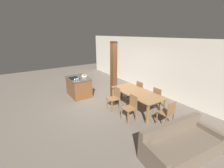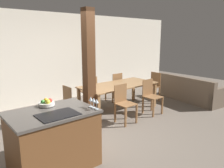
% 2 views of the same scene
% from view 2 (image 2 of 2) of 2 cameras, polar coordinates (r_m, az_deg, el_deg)
% --- Properties ---
extents(ground_plane, '(16.00, 16.00, 0.00)m').
position_cam_2_polar(ground_plane, '(4.68, -4.18, -12.87)').
color(ground_plane, '#665B51').
extents(wall_back, '(11.20, 0.08, 2.70)m').
position_cam_2_polar(wall_back, '(6.78, -18.60, 6.24)').
color(wall_back, silver).
rests_on(wall_back, ground_plane).
extents(kitchen_island, '(1.25, 0.88, 0.91)m').
position_cam_2_polar(kitchen_island, '(3.53, -15.08, -13.80)').
color(kitchen_island, brown).
rests_on(kitchen_island, ground_plane).
extents(fruit_bowl, '(0.25, 0.25, 0.12)m').
position_cam_2_polar(fruit_bowl, '(3.62, -16.70, -4.78)').
color(fruit_bowl, silver).
rests_on(fruit_bowl, kitchen_island).
extents(wine_glass_near, '(0.06, 0.06, 0.16)m').
position_cam_2_polar(wine_glass_near, '(3.28, -4.05, -4.57)').
color(wine_glass_near, silver).
rests_on(wine_glass_near, kitchen_island).
extents(wine_glass_middle, '(0.06, 0.06, 0.16)m').
position_cam_2_polar(wine_glass_middle, '(3.34, -4.83, -4.27)').
color(wine_glass_middle, silver).
rests_on(wine_glass_middle, kitchen_island).
extents(wine_glass_far, '(0.06, 0.06, 0.16)m').
position_cam_2_polar(wine_glass_far, '(3.40, -5.59, -3.99)').
color(wine_glass_far, silver).
rests_on(wine_glass_far, kitchen_island).
extents(dining_table, '(2.14, 0.98, 0.73)m').
position_cam_2_polar(dining_table, '(5.91, 1.79, -0.83)').
color(dining_table, olive).
rests_on(dining_table, ground_plane).
extents(dining_chair_near_left, '(0.40, 0.40, 0.89)m').
position_cam_2_polar(dining_chair_near_left, '(5.13, 3.12, -4.84)').
color(dining_chair_near_left, brown).
rests_on(dining_chair_near_left, ground_plane).
extents(dining_chair_near_right, '(0.40, 0.40, 0.89)m').
position_cam_2_polar(dining_chair_near_right, '(5.80, 10.11, -2.99)').
color(dining_chair_near_right, brown).
rests_on(dining_chair_near_right, ground_plane).
extents(dining_chair_far_left, '(0.40, 0.40, 0.89)m').
position_cam_2_polar(dining_chair_far_left, '(6.22, -5.98, -1.83)').
color(dining_chair_far_left, brown).
rests_on(dining_chair_far_left, ground_plane).
extents(dining_chair_far_right, '(0.40, 0.40, 0.89)m').
position_cam_2_polar(dining_chair_far_right, '(6.79, 0.77, -0.58)').
color(dining_chair_far_right, brown).
rests_on(dining_chair_far_right, ground_plane).
extents(dining_chair_head_end, '(0.40, 0.40, 0.89)m').
position_cam_2_polar(dining_chair_head_end, '(5.15, -10.33, -4.96)').
color(dining_chair_head_end, brown).
rests_on(dining_chair_head_end, ground_plane).
extents(dining_chair_foot_end, '(0.40, 0.40, 0.89)m').
position_cam_2_polar(dining_chair_foot_end, '(6.97, 10.66, -0.46)').
color(dining_chair_foot_end, brown).
rests_on(dining_chair_foot_end, ground_plane).
extents(couch, '(1.11, 2.09, 0.78)m').
position_cam_2_polar(couch, '(7.38, 20.03, -1.95)').
color(couch, brown).
rests_on(couch, ground_plane).
extents(timber_post, '(0.22, 0.22, 2.58)m').
position_cam_2_polar(timber_post, '(4.86, -6.06, 3.99)').
color(timber_post, '#4C2D19').
rests_on(timber_post, ground_plane).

